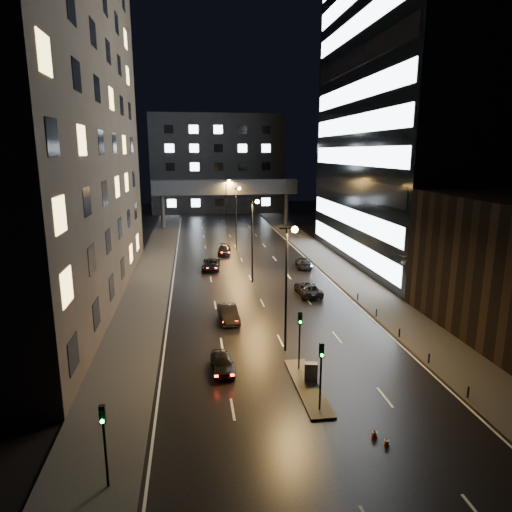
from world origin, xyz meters
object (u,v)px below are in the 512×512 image
Objects in this scene: utility_cabinet at (311,372)px; car_away_a at (222,363)px; car_toward_a at (308,289)px; car_away_d at (224,250)px; car_toward_b at (304,263)px; car_away_b at (228,313)px; car_away_c at (211,264)px.

car_away_a is at bearing 168.59° from utility_cabinet.
car_away_d is at bearing -71.67° from car_toward_a.
car_toward_a is at bearing 85.35° from car_toward_b.
utility_cabinet is (-4.83, -19.47, 0.10)m from car_toward_a.
car_away_a is at bearing -88.05° from car_away_d.
car_away_d is 0.94× the size of car_toward_a.
car_away_b is 11.74m from car_toward_a.
car_away_a is 29.76m from car_away_c.
car_away_a is 20.07m from car_toward_a.
car_away_b is 0.90× the size of car_toward_a.
car_away_a is at bearing -101.65° from car_away_b.
utility_cabinet reaches higher than car_away_c.
car_away_c is 12.77m from car_toward_b.
car_away_a is 0.76× the size of car_away_c.
car_away_d is 23.43m from car_toward_a.
car_toward_b is (11.99, 18.95, -0.05)m from car_away_b.
car_toward_b is (10.24, -10.01, 0.01)m from car_away_d.
car_away_b is 3.47× the size of utility_cabinet.
car_away_b is at bearing 64.56° from car_toward_b.
car_away_a is 0.84× the size of car_away_b.
utility_cabinet is (4.69, -12.61, 0.06)m from car_away_b.
car_toward_a reaches higher than car_away_a.
car_toward_a is (9.52, 6.86, -0.04)m from car_away_b.
utility_cabinet is (5.98, -2.56, 0.15)m from car_away_a.
car_away_c is at bearing 111.32° from utility_cabinet.
car_toward_a is at bearing 53.95° from car_away_a.
car_away_a is 6.50m from utility_cabinet.
car_away_b is 0.90× the size of car_away_c.
car_away_b is (1.29, 10.06, 0.10)m from car_away_a.
car_toward_a is (10.28, -12.84, 0.01)m from car_away_c.
car_toward_b is (2.47, 12.09, -0.01)m from car_toward_a.
car_toward_b is at bearing 61.93° from car_away_a.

